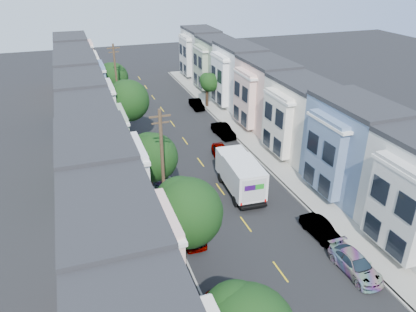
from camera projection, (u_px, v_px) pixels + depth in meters
ground at (246, 224)px, 33.60m from camera, size 160.00×160.00×0.00m
road_slab at (192, 151)px, 46.32m from camera, size 12.00×70.00×0.02m
curb_left at (140, 158)px, 44.51m from camera, size 0.30×70.00×0.15m
curb_right at (241, 143)px, 48.07m from camera, size 0.30×70.00×0.15m
sidewalk_left at (128, 160)px, 44.13m from camera, size 2.60×70.00×0.15m
sidewalk_right at (251, 142)px, 48.46m from camera, size 2.60×70.00×0.15m
centerline at (192, 151)px, 46.32m from camera, size 0.12×70.00×0.01m
townhouse_row_left at (92, 166)px, 43.04m from camera, size 5.00×70.00×8.50m
townhouse_row_right at (279, 138)px, 49.61m from camera, size 5.00×70.00×8.50m
tree_b at (186, 213)px, 25.75m from camera, size 4.60×4.60×7.60m
tree_c at (152, 158)px, 35.01m from camera, size 4.30×4.30×6.52m
tree_d at (128, 101)px, 45.35m from camera, size 4.70×4.70×7.84m
tree_e at (113, 78)px, 57.58m from camera, size 4.28×4.28×6.69m
tree_far_r at (209, 83)px, 58.63m from camera, size 2.72×2.72×5.01m
utility_pole_near at (163, 171)px, 31.17m from camera, size 1.60×0.26×10.00m
utility_pole_far at (117, 82)px, 53.22m from camera, size 1.60×0.26×10.00m
fedex_truck at (240, 174)px, 37.52m from camera, size 2.70×7.02×3.37m
lead_sedan at (221, 152)px, 44.39m from camera, size 2.33×4.48×1.38m
parked_left_c at (190, 231)px, 31.56m from camera, size 1.71×4.46×1.45m
parked_left_d at (160, 172)px, 40.47m from camera, size 2.17×4.41×1.28m
parked_right_a at (355, 264)px, 28.25m from camera, size 1.97×4.46×1.32m
parked_right_b at (321, 229)px, 31.89m from camera, size 1.66×4.01×1.31m
parked_right_c at (223, 131)px, 49.91m from camera, size 1.86×4.41×1.43m
parked_right_d at (197, 104)px, 59.13m from camera, size 1.42×3.92×1.30m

